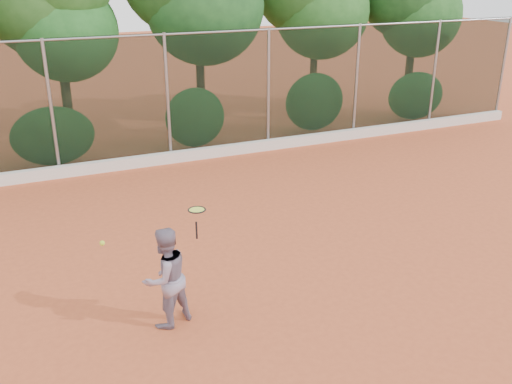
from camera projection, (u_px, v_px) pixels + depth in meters
name	position (u px, v px, depth m)	size (l,w,h in m)	color
ground	(278.00, 277.00, 10.11)	(80.00, 80.00, 0.00)	#C3552E
concrete_curb	(173.00, 157.00, 15.85)	(24.00, 0.20, 0.30)	silver
tennis_player	(166.00, 278.00, 8.51)	(0.78, 0.61, 1.60)	gray
chainlink_fence	(167.00, 95.00, 15.37)	(24.09, 0.09, 3.50)	black
tennis_racket	(197.00, 212.00, 8.12)	(0.29, 0.29, 0.50)	black
tennis_ball_in_flight	(102.00, 243.00, 7.72)	(0.07, 0.07, 0.07)	#BBD931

